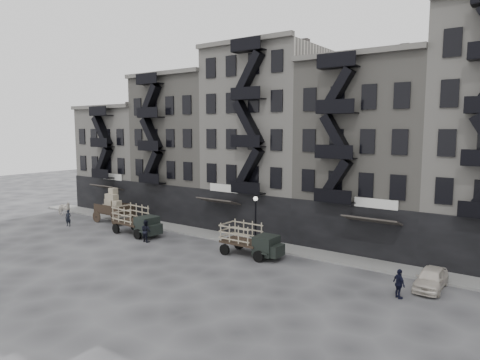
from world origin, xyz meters
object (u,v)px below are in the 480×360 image
Objects in this scene: car_east at (431,278)px; pedestrian_west at (68,218)px; stake_truck_west at (136,219)px; horse at (64,209)px; policeman at (399,284)px; pedestrian_mid at (146,231)px; stake_truck_east at (250,238)px; wagon at (113,203)px.

pedestrian_west is (-33.32, -3.04, 0.18)m from car_east.
car_east is 33.46m from pedestrian_west.
horse is at bearing -179.99° from stake_truck_west.
horse is 38.40m from car_east.
car_east is 2.91m from policeman.
pedestrian_mid is at bearing 40.69° from policeman.
stake_truck_east reaches higher than pedestrian_west.
wagon is at bearing -16.80° from pedestrian_mid.
wagon is at bearing 34.32° from policeman.
car_east is (31.12, -0.78, -1.39)m from wagon.
wagon is at bearing 164.92° from stake_truck_west.
pedestrian_mid is (15.93, -2.26, 0.15)m from horse.
wagon reaches higher than policeman.
policeman reaches higher than pedestrian_west.
wagon reaches higher than pedestrian_mid.
car_east is 2.31× the size of pedestrian_west.
pedestrian_mid reaches higher than car_east.
stake_truck_east is 2.62× the size of pedestrian_mid.
horse is 37.29m from policeman.
policeman is at bearing -175.68° from pedestrian_mid.
stake_truck_west is at bearing -109.92° from horse.
stake_truck_west is at bearing -20.76° from pedestrian_mid.
horse is at bearing 126.93° from pedestrian_west.
wagon is at bearing 35.08° from pedestrian_west.
pedestrian_west is at bearing 6.87° from pedestrian_mid.
car_east is at bearing 7.49° from stake_truck_west.
horse is 25.60m from stake_truck_east.
car_east is at bearing -19.71° from pedestrian_west.
stake_truck_west is 23.96m from policeman.
pedestrian_mid is at bearing -169.44° from stake_truck_east.
stake_truck_west is (6.03, -2.13, -0.54)m from wagon.
wagon is at bearing 178.61° from car_east.
pedestrian_west is (-20.52, -2.25, -0.60)m from stake_truck_east.
stake_truck_east is 1.31× the size of car_east.
policeman is (23.91, -1.30, -0.64)m from stake_truck_west.
stake_truck_east reaches higher than car_east.
stake_truck_west is 2.82× the size of pedestrian_mid.
stake_truck_east is at bearing -5.37° from wagon.
horse is at bearing -179.46° from car_east.
car_east is (38.40, 0.33, -0.15)m from horse.
horse is 1.15× the size of pedestrian_west.
stake_truck_east is 20.65m from pedestrian_west.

